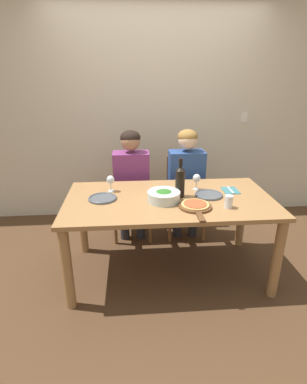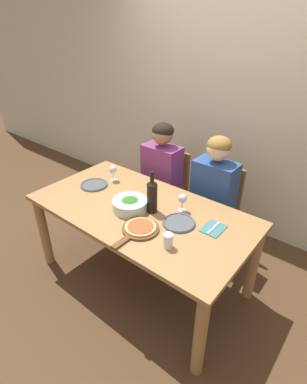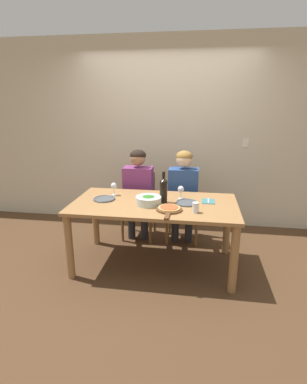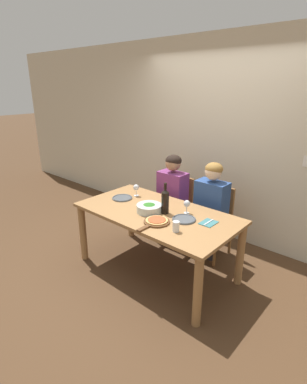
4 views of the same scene
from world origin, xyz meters
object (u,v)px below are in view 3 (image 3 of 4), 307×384
wine_glass_right (181,190)px  fork_on_napkin (208,201)px  dinner_plate_left (104,199)px  wine_bottle (164,190)px  dinner_plate_right (187,203)px  broccoli_bowl (149,200)px  person_woman (138,186)px  pizza_on_board (169,209)px  water_tumbler (195,208)px  person_man (183,188)px  wine_glass_left (114,187)px  chair_left (140,202)px  chair_right (183,204)px

wine_glass_right → fork_on_napkin: 0.33m
dinner_plate_left → wine_bottle: bearing=0.9°
dinner_plate_right → fork_on_napkin: 0.25m
broccoli_bowl → dinner_plate_left: (-0.52, 0.08, -0.04)m
person_woman → pizza_on_board: bearing=-60.6°
wine_glass_right → water_tumbler: wine_glass_right is taller
person_man → wine_glass_left: 0.93m
chair_left → water_tumbler: (0.77, -1.02, 0.32)m
wine_bottle → broccoli_bowl: size_ratio=1.24×
chair_right → water_tumbler: 1.09m
person_woman → wine_glass_right: person_woman is taller
dinner_plate_right → water_tumbler: water_tumbler is taller
person_woman → fork_on_napkin: bearing=-31.3°
person_woman → wine_glass_right: 0.78m
person_woman → wine_glass_left: size_ratio=8.07×
chair_right → dinner_plate_left: bearing=-138.0°
person_man → wine_glass_left: person_man is taller
chair_left → wine_glass_left: bearing=-108.0°
chair_right → dinner_plate_right: (0.08, -0.76, 0.28)m
chair_left → broccoli_bowl: size_ratio=3.17×
wine_glass_left → fork_on_napkin: wine_glass_left is taller
pizza_on_board → fork_on_napkin: 0.53m
person_man → dinner_plate_left: (-0.85, -0.66, 0.03)m
chair_right → wine_glass_left: (-0.79, -0.58, 0.38)m
pizza_on_board → water_tumbler: size_ratio=3.92×
dinner_plate_left → pizza_on_board: bearing=-17.5°
broccoli_bowl → pizza_on_board: bearing=-33.6°
wine_glass_right → dinner_plate_left: bearing=-169.3°
broccoli_bowl → dinner_plate_right: size_ratio=1.13×
person_man → pizza_on_board: size_ratio=3.00×
chair_right → water_tumbler: (0.17, -1.02, 0.32)m
person_woman → broccoli_bowl: bearing=-70.2°
chair_left → person_man: person_man is taller
person_woman → dinner_plate_left: size_ratio=4.96×
chair_left → dinner_plate_left: 0.85m
person_woman → dinner_plate_right: size_ratio=4.96×
dinner_plate_left → dinner_plate_right: size_ratio=1.00×
water_tumbler → wine_glass_left: bearing=155.5°
wine_bottle → broccoli_bowl: bearing=-149.1°
wine_glass_left → wine_glass_right: bearing=-1.5°
dinner_plate_right → wine_glass_right: 0.20m
dinner_plate_right → fork_on_napkin: (0.23, 0.10, -0.01)m
chair_right → person_woman: 0.66m
dinner_plate_left → person_woman: bearing=68.9°
chair_right → wine_bottle: size_ratio=2.56×
dinner_plate_right → pizza_on_board: pizza_on_board is taller
chair_left → wine_bottle: wine_bottle is taller
broccoli_bowl → wine_glass_right: wine_glass_right is taller
chair_right → person_man: 0.28m
wine_glass_right → fork_on_napkin: (0.31, -0.05, -0.10)m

